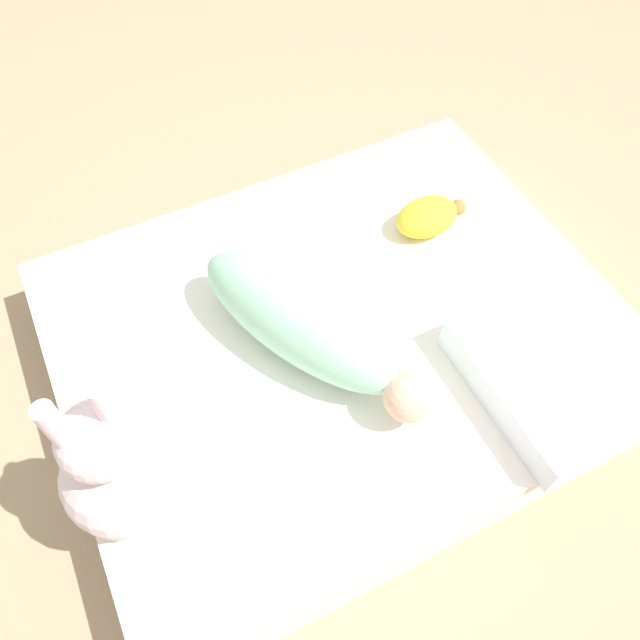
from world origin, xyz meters
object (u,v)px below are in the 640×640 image
object	(u,v)px
pillow	(564,368)
bunny_plush	(119,468)
turtle_plush	(428,216)
swaddled_baby	(305,324)

from	to	relation	value
pillow	bunny_plush	world-z (taller)	bunny_plush
bunny_plush	turtle_plush	distance (m)	0.88
swaddled_baby	pillow	size ratio (longest dim) A/B	1.51
pillow	bunny_plush	xyz separation A→B (m)	(-0.84, 0.14, 0.09)
swaddled_baby	turtle_plush	world-z (taller)	swaddled_baby
swaddled_baby	pillow	world-z (taller)	swaddled_baby
swaddled_baby	turtle_plush	bearing A→B (deg)	88.43
swaddled_baby	pillow	xyz separation A→B (m)	(0.43, -0.29, -0.05)
swaddled_baby	bunny_plush	world-z (taller)	bunny_plush
swaddled_baby	bunny_plush	distance (m)	0.44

